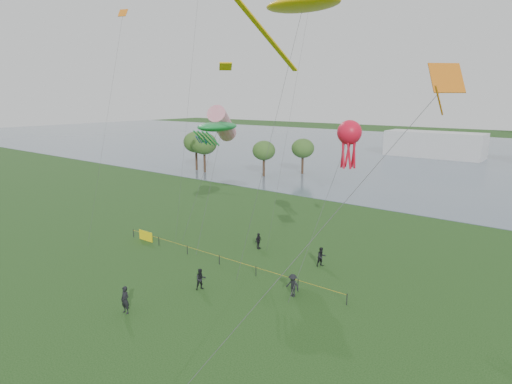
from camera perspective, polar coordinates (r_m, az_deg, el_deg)
The scene contains 15 objects.
ground_plane at distance 25.05m, azimuth -15.35°, elevation -22.36°, with size 400.00×400.00×0.00m, color #163511.
lake at distance 113.98m, azimuth 29.03°, elevation 3.88°, with size 400.00×120.00×0.08m, color slate.
pavilion_left at distance 111.24m, azimuth 22.67°, elevation 5.86°, with size 22.00×8.00×6.00m, color silver.
trees at distance 81.06m, azimuth -3.19°, elevation 6.21°, with size 23.36×14.60×7.56m.
fence at distance 41.55m, azimuth -11.18°, elevation -6.79°, with size 24.07×0.07×1.05m.
spectator_a at distance 32.91m, azimuth -7.37°, elevation -11.45°, with size 0.80×0.62×1.64m, color black.
spectator_b at distance 31.70m, azimuth 4.90°, elevation -12.30°, with size 1.10×0.63×1.71m, color black.
spectator_c at distance 40.87m, azimuth 0.32°, elevation -6.53°, with size 0.91×0.38×1.56m, color black.
spectator_f at distance 30.62m, azimuth -17.05°, elevation -13.60°, with size 0.69×0.45×1.88m, color black.
spectator_g at distance 37.23m, azimuth 8.71°, elevation -8.55°, with size 0.81×0.63×1.67m, color black.
kite_stingray at distance 32.04m, azimuth 6.12°, elevation 23.53°, with size 6.54×10.23×20.79m.
kite_windsock at distance 44.19m, azimuth -4.54°, elevation 9.04°, with size 5.05×9.32×13.42m.
kite_creature at distance 42.04m, azimuth -5.18°, elevation 8.65°, with size 3.66×5.46×11.81m.
kite_octopus at distance 35.37m, azimuth 12.34°, elevation 7.60°, with size 1.97×9.55×12.37m.
kite_delta at distance 21.27m, azimuth 22.59°, elevation 11.90°, with size 8.24×14.53×15.69m.
Camera 1 is at (16.94, -11.82, 14.17)m, focal length 30.00 mm.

